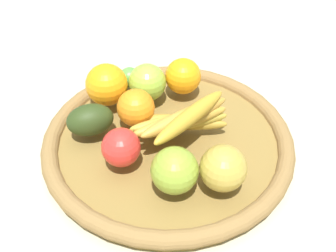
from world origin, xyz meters
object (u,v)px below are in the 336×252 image
at_px(lime_0, 130,77).
at_px(banana_bunch, 182,120).
at_px(orange_1, 183,76).
at_px(orange_0, 136,108).
at_px(apple_2, 147,82).
at_px(apple_0, 121,147).
at_px(avocado, 90,120).
at_px(apple_3, 223,168).
at_px(orange_2, 107,85).
at_px(apple_1, 175,170).

bearing_deg(lime_0, banana_bunch, 147.85).
bearing_deg(banana_bunch, orange_1, -68.05).
relative_size(orange_0, apple_2, 0.95).
xyz_separation_m(orange_0, apple_0, (-0.02, 0.10, -0.00)).
bearing_deg(apple_2, avocado, 69.81).
height_order(banana_bunch, apple_3, banana_bunch).
bearing_deg(apple_0, orange_0, -76.68).
xyz_separation_m(apple_0, lime_0, (0.09, -0.20, -0.01)).
xyz_separation_m(lime_0, apple_3, (-0.26, 0.18, 0.02)).
height_order(avocado, orange_2, orange_2).
relative_size(orange_1, apple_2, 0.97).
xyz_separation_m(orange_0, orange_2, (0.08, -0.03, 0.01)).
bearing_deg(banana_bunch, orange_2, -11.54).
height_order(orange_0, orange_1, orange_1).
height_order(apple_1, avocado, apple_1).
bearing_deg(apple_0, lime_0, -65.87).
distance_m(orange_0, orange_1, 0.13).
bearing_deg(avocado, apple_1, 162.78).
height_order(banana_bunch, apple_2, banana_bunch).
bearing_deg(lime_0, apple_1, 131.98).
xyz_separation_m(orange_0, banana_bunch, (-0.09, 0.00, 0.00)).
relative_size(apple_0, apple_1, 0.87).
relative_size(apple_0, apple_3, 0.87).
bearing_deg(apple_3, orange_1, -53.34).
height_order(apple_1, apple_2, apple_1).
height_order(apple_0, apple_1, apple_1).
bearing_deg(apple_0, orange_2, -52.29).
bearing_deg(apple_0, banana_bunch, -124.94).
bearing_deg(apple_1, orange_2, -35.86).
bearing_deg(banana_bunch, lime_0, -32.15).
xyz_separation_m(orange_2, apple_2, (-0.07, -0.04, -0.00)).
bearing_deg(banana_bunch, apple_0, 55.06).
height_order(orange_0, banana_bunch, banana_bunch).
xyz_separation_m(avocado, apple_3, (-0.26, 0.02, 0.01)).
relative_size(banana_bunch, apple_2, 2.43).
distance_m(avocado, orange_2, 0.09).
relative_size(avocado, apple_3, 1.12).
bearing_deg(apple_2, orange_2, 33.13).
distance_m(apple_1, orange_2, 0.25).
relative_size(apple_0, orange_1, 0.92).
bearing_deg(orange_0, apple_2, -79.71).
xyz_separation_m(orange_0, avocado, (0.06, 0.06, -0.01)).
xyz_separation_m(apple_1, avocado, (0.19, -0.06, -0.01)).
xyz_separation_m(orange_0, apple_1, (-0.13, 0.12, 0.00)).
height_order(banana_bunch, apple_1, banana_bunch).
bearing_deg(avocado, lime_0, -89.36).
distance_m(apple_1, orange_1, 0.25).
height_order(orange_0, lime_0, orange_0).
bearing_deg(apple_1, banana_bunch, -73.19).
distance_m(avocado, apple_3, 0.26).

